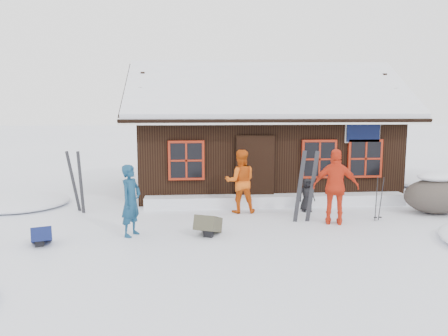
{
  "coord_description": "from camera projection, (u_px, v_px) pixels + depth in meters",
  "views": [
    {
      "loc": [
        -1.05,
        -10.05,
        2.88
      ],
      "look_at": [
        -0.12,
        1.13,
        1.3
      ],
      "focal_mm": 35.0,
      "sensor_mm": 36.0,
      "label": 1
    }
  ],
  "objects": [
    {
      "name": "ground",
      "position": [
        233.0,
        228.0,
        10.41
      ],
      "size": [
        120.0,
        120.0,
        0.0
      ],
      "primitive_type": "plane",
      "color": "white",
      "rests_on": "ground"
    },
    {
      "name": "mountain_hut",
      "position": [
        261.0,
        144.0,
        15.23
      ],
      "size": [
        8.9,
        6.09,
        4.42
      ],
      "color": "black",
      "rests_on": "ground"
    },
    {
      "name": "snow_drift",
      "position": [
        276.0,
        200.0,
        12.73
      ],
      "size": [
        7.6,
        0.6,
        0.35
      ],
      "primitive_type": "cube",
      "color": "white",
      "rests_on": "ground"
    },
    {
      "name": "snow_mounds",
      "position": [
        284.0,
        209.0,
        12.38
      ],
      "size": [
        20.6,
        13.2,
        0.48
      ],
      "color": "white",
      "rests_on": "ground"
    },
    {
      "name": "skier_teal",
      "position": [
        131.0,
        200.0,
        9.72
      ],
      "size": [
        0.61,
        0.7,
        1.61
      ],
      "primitive_type": "imported",
      "rotation": [
        0.0,
        0.0,
        1.1
      ],
      "color": "navy",
      "rests_on": "ground"
    },
    {
      "name": "skier_orange_left",
      "position": [
        240.0,
        181.0,
        11.88
      ],
      "size": [
        0.85,
        0.66,
        1.73
      ],
      "primitive_type": "imported",
      "rotation": [
        0.0,
        0.0,
        3.13
      ],
      "color": "#D1500E",
      "rests_on": "ground"
    },
    {
      "name": "skier_orange_right",
      "position": [
        336.0,
        187.0,
        10.67
      ],
      "size": [
        1.18,
        0.77,
        1.87
      ],
      "primitive_type": "imported",
      "rotation": [
        0.0,
        0.0,
        2.83
      ],
      "color": "red",
      "rests_on": "ground"
    },
    {
      "name": "skier_crouched",
      "position": [
        307.0,
        195.0,
        12.04
      ],
      "size": [
        0.5,
        0.37,
        0.93
      ],
      "primitive_type": "imported",
      "rotation": [
        0.0,
        0.0,
        0.17
      ],
      "color": "black",
      "rests_on": "ground"
    },
    {
      "name": "boulder",
      "position": [
        436.0,
        195.0,
        11.84
      ],
      "size": [
        1.71,
        1.28,
        1.0
      ],
      "color": "#4E453E",
      "rests_on": "ground"
    },
    {
      "name": "ski_pair_mid",
      "position": [
        77.0,
        182.0,
        12.0
      ],
      "size": [
        0.56,
        0.38,
        1.73
      ],
      "rotation": [
        0.0,
        0.0,
        -0.58
      ],
      "color": "black",
      "rests_on": "ground"
    },
    {
      "name": "ski_pair_right",
      "position": [
        306.0,
        187.0,
        10.9
      ],
      "size": [
        0.6,
        0.24,
        1.86
      ],
      "rotation": [
        0.0,
        0.0,
        -0.27
      ],
      "color": "black",
      "rests_on": "ground"
    },
    {
      "name": "ski_poles",
      "position": [
        379.0,
        200.0,
        11.07
      ],
      "size": [
        0.21,
        0.1,
        1.16
      ],
      "color": "black",
      "rests_on": "ground"
    },
    {
      "name": "backpack_blue",
      "position": [
        42.0,
        238.0,
        9.16
      ],
      "size": [
        0.55,
        0.64,
        0.29
      ],
      "primitive_type": "cube",
      "rotation": [
        0.0,
        0.0,
        0.32
      ],
      "color": "#101948",
      "rests_on": "ground"
    },
    {
      "name": "backpack_olive",
      "position": [
        208.0,
        227.0,
        9.87
      ],
      "size": [
        0.68,
        0.76,
        0.34
      ],
      "primitive_type": "cube",
      "rotation": [
        0.0,
        0.0,
        -0.41
      ],
      "color": "#434030",
      "rests_on": "ground"
    }
  ]
}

